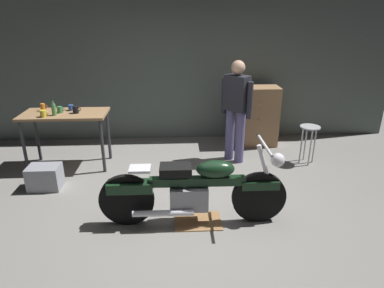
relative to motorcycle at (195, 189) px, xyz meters
name	(u,v)px	position (x,y,z in m)	size (l,w,h in m)	color
ground_plane	(196,212)	(0.03, 0.21, -0.45)	(12.00, 12.00, 0.00)	gray
back_wall	(187,58)	(0.03, 3.01, 1.10)	(8.00, 0.12, 3.10)	#56605B
workbench	(65,120)	(-1.93, 1.70, 0.34)	(1.30, 0.64, 0.90)	#99724C
motorcycle	(195,189)	(0.00, 0.00, 0.00)	(2.19, 0.60, 1.00)	black
person_standing	(236,107)	(0.78, 1.78, 0.48)	(0.44, 0.42, 1.67)	#585382
shop_stool	(309,135)	(1.97, 1.61, 0.05)	(0.32, 0.32, 0.64)	#B2B2B7
wooden_dresser	(255,116)	(1.29, 2.51, 0.10)	(0.80, 0.47, 1.10)	#99724C
drip_tray	(198,221)	(0.04, 0.00, -0.44)	(0.56, 0.40, 0.01)	olive
storage_bin	(45,177)	(-2.08, 0.95, -0.28)	(0.44, 0.32, 0.34)	gray
mug_yellow_tall	(43,114)	(-2.17, 1.50, 0.50)	(0.12, 0.09, 0.10)	yellow
mug_green_speckled	(60,110)	(-1.99, 1.71, 0.50)	(0.12, 0.08, 0.10)	#3D7F4C
mug_blue_enamel	(71,108)	(-1.85, 1.84, 0.49)	(0.11, 0.08, 0.09)	#2D51AD
mug_orange_travel	(43,107)	(-2.29, 1.84, 0.51)	(0.11, 0.07, 0.11)	orange
mug_black_matte	(76,110)	(-1.74, 1.67, 0.51)	(0.12, 0.09, 0.11)	black
bottle	(54,109)	(-2.03, 1.57, 0.55)	(0.06, 0.06, 0.24)	#4C8C4C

